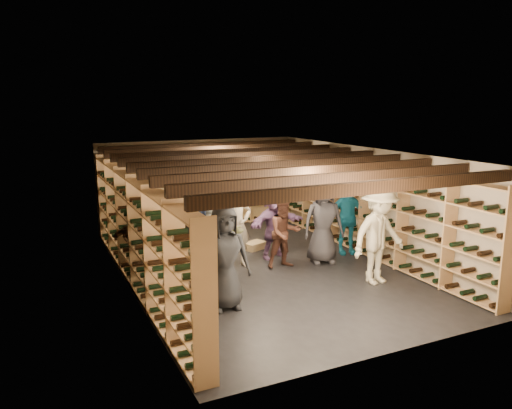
{
  "coord_description": "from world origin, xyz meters",
  "views": [
    {
      "loc": [
        -4.35,
        -8.96,
        3.43
      ],
      "look_at": [
        -0.06,
        0.2,
        1.33
      ],
      "focal_mm": 35.0,
      "sensor_mm": 36.0,
      "label": 1
    }
  ],
  "objects": [
    {
      "name": "person_11",
      "position": [
        0.55,
        0.55,
        0.77
      ],
      "size": [
        1.49,
        0.74,
        1.54
      ],
      "primitive_type": "imported",
      "rotation": [
        0.0,
        0.0,
        0.2
      ],
      "color": "slate",
      "rests_on": "ground"
    },
    {
      "name": "person_1",
      "position": [
        -1.65,
        -0.44,
        0.89
      ],
      "size": [
        0.7,
        0.52,
        1.78
      ],
      "primitive_type": "imported",
      "rotation": [
        0.0,
        0.0,
        0.15
      ],
      "color": "black",
      "rests_on": "ground"
    },
    {
      "name": "person_9",
      "position": [
        -1.0,
        0.43,
        0.82
      ],
      "size": [
        1.18,
        0.84,
        1.65
      ],
      "primitive_type": "imported",
      "rotation": [
        0.0,
        0.0,
        0.24
      ],
      "color": "beige",
      "rests_on": "ground"
    },
    {
      "name": "crate_stack_right",
      "position": [
        -0.26,
        1.66,
        0.26
      ],
      "size": [
        0.58,
        0.48,
        0.51
      ],
      "rotation": [
        0.0,
        0.0,
        0.35
      ],
      "color": "tan",
      "rests_on": "ground"
    },
    {
      "name": "wine_rack_right",
      "position": [
        2.57,
        0.0,
        1.08
      ],
      "size": [
        0.32,
        7.5,
        2.15
      ],
      "color": "tan",
      "rests_on": "ground"
    },
    {
      "name": "person_6",
      "position": [
        -1.4,
        0.04,
        0.82
      ],
      "size": [
        0.94,
        0.77,
        1.65
      ],
      "primitive_type": "imported",
      "rotation": [
        0.0,
        0.0,
        -0.35
      ],
      "color": "#1F2946",
      "rests_on": "ground"
    },
    {
      "name": "person_3",
      "position": [
        1.61,
        -1.71,
        0.95
      ],
      "size": [
        1.3,
        0.85,
        1.89
      ],
      "primitive_type": "imported",
      "rotation": [
        0.0,
        0.0,
        0.12
      ],
      "color": "#C0B798",
      "rests_on": "ground"
    },
    {
      "name": "crate_stack_left",
      "position": [
        -0.83,
        2.22,
        0.34
      ],
      "size": [
        0.54,
        0.4,
        0.68
      ],
      "rotation": [
        0.0,
        0.0,
        -0.15
      ],
      "color": "tan",
      "rests_on": "ground"
    },
    {
      "name": "wine_rack_back",
      "position": [
        0.0,
        3.83,
        1.07
      ],
      "size": [
        4.7,
        0.3,
        2.15
      ],
      "color": "tan",
      "rests_on": "ground"
    },
    {
      "name": "ceiling_joists",
      "position": [
        0.0,
        0.0,
        2.26
      ],
      "size": [
        5.4,
        7.12,
        0.18
      ],
      "color": "black",
      "rests_on": "ground"
    },
    {
      "name": "person_4",
      "position": [
        2.18,
        0.12,
        0.82
      ],
      "size": [
        1.03,
        0.64,
        1.64
      ],
      "primitive_type": "imported",
      "rotation": [
        0.0,
        0.0,
        -0.27
      ],
      "color": "#146581",
      "rests_on": "ground"
    },
    {
      "name": "person_2",
      "position": [
        -0.97,
        -0.33,
        0.87
      ],
      "size": [
        0.98,
        0.84,
        1.74
      ],
      "primitive_type": "imported",
      "rotation": [
        0.0,
        0.0,
        0.24
      ],
      "color": "#505233",
      "rests_on": "ground"
    },
    {
      "name": "walls",
      "position": [
        0.0,
        0.0,
        1.2
      ],
      "size": [
        5.52,
        8.02,
        2.4
      ],
      "color": "tan",
      "rests_on": "ground"
    },
    {
      "name": "person_8",
      "position": [
        0.43,
        -0.14,
        0.74
      ],
      "size": [
        0.74,
        0.59,
        1.48
      ],
      "primitive_type": "imported",
      "rotation": [
        0.0,
        0.0,
        -0.04
      ],
      "color": "#44251B",
      "rests_on": "ground"
    },
    {
      "name": "person_12",
      "position": [
        1.35,
        -0.2,
        0.9
      ],
      "size": [
        0.99,
        0.76,
        1.8
      ],
      "primitive_type": "imported",
      "rotation": [
        0.0,
        0.0,
        -0.23
      ],
      "color": "#2E2D32",
      "rests_on": "ground"
    },
    {
      "name": "person_5",
      "position": [
        -2.11,
        0.25,
        0.9
      ],
      "size": [
        1.76,
        0.93,
        1.81
      ],
      "primitive_type": "imported",
      "rotation": [
        0.0,
        0.0,
        -0.25
      ],
      "color": "brown",
      "rests_on": "ground"
    },
    {
      "name": "ceiling",
      "position": [
        0.0,
        0.0,
        2.4
      ],
      "size": [
        5.5,
        8.0,
        0.01
      ],
      "primitive_type": "cube",
      "color": "beige",
      "rests_on": "walls"
    },
    {
      "name": "person_7",
      "position": [
        -0.45,
        0.3,
        0.9
      ],
      "size": [
        0.7,
        0.5,
        1.79
      ],
      "primitive_type": "imported",
      "rotation": [
        0.0,
        0.0,
        0.11
      ],
      "color": "gray",
      "rests_on": "ground"
    },
    {
      "name": "crate_loose",
      "position": [
        0.42,
        1.3,
        0.09
      ],
      "size": [
        0.58,
        0.48,
        0.17
      ],
      "primitive_type": "cube",
      "rotation": [
        0.0,
        0.0,
        0.35
      ],
      "color": "tan",
      "rests_on": "ground"
    },
    {
      "name": "person_10",
      "position": [
        -0.59,
        1.3,
        0.75
      ],
      "size": [
        0.92,
        0.49,
        1.5
      ],
      "primitive_type": "imported",
      "rotation": [
        0.0,
        0.0,
        -0.15
      ],
      "color": "#274B2D",
      "rests_on": "ground"
    },
    {
      "name": "person_0",
      "position": [
        -1.47,
        -1.58,
        0.88
      ],
      "size": [
        0.89,
        0.61,
        1.77
      ],
      "primitive_type": "imported",
      "rotation": [
        0.0,
        0.0,
        -0.05
      ],
      "color": "black",
      "rests_on": "ground"
    },
    {
      "name": "wine_rack_left",
      "position": [
        -2.57,
        0.0,
        1.08
      ],
      "size": [
        0.32,
        7.5,
        2.15
      ],
      "color": "tan",
      "rests_on": "ground"
    },
    {
      "name": "ground",
      "position": [
        0.0,
        0.0,
        0.0
      ],
      "size": [
        8.0,
        8.0,
        0.0
      ],
      "primitive_type": "plane",
      "color": "black",
      "rests_on": "ground"
    }
  ]
}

